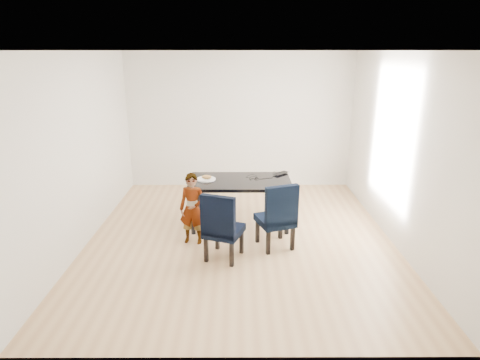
{
  "coord_description": "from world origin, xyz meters",
  "views": [
    {
      "loc": [
        -0.02,
        -5.52,
        2.7
      ],
      "look_at": [
        0.0,
        0.2,
        0.85
      ],
      "focal_mm": 30.0,
      "sensor_mm": 36.0,
      "label": 1
    }
  ],
  "objects_px": {
    "dining_table": "(240,202)",
    "chair_left": "(224,225)",
    "plate": "(206,179)",
    "laptop": "(279,173)",
    "child": "(193,209)",
    "chair_right": "(275,215)"
  },
  "relations": [
    {
      "from": "chair_left",
      "to": "chair_right",
      "type": "xyz_separation_m",
      "value": [
        0.71,
        0.33,
        0.01
      ]
    },
    {
      "from": "dining_table",
      "to": "laptop",
      "type": "height_order",
      "value": "laptop"
    },
    {
      "from": "chair_left",
      "to": "plate",
      "type": "xyz_separation_m",
      "value": [
        -0.32,
        1.14,
        0.28
      ]
    },
    {
      "from": "dining_table",
      "to": "chair_right",
      "type": "xyz_separation_m",
      "value": [
        0.5,
        -0.78,
        0.12
      ]
    },
    {
      "from": "chair_right",
      "to": "child",
      "type": "height_order",
      "value": "child"
    },
    {
      "from": "chair_right",
      "to": "dining_table",
      "type": "bearing_deg",
      "value": 102.83
    },
    {
      "from": "chair_left",
      "to": "plate",
      "type": "bearing_deg",
      "value": 125.75
    },
    {
      "from": "chair_right",
      "to": "child",
      "type": "relative_size",
      "value": 0.93
    },
    {
      "from": "dining_table",
      "to": "chair_left",
      "type": "bearing_deg",
      "value": -101.08
    },
    {
      "from": "chair_left",
      "to": "child",
      "type": "distance_m",
      "value": 0.66
    },
    {
      "from": "chair_left",
      "to": "plate",
      "type": "height_order",
      "value": "chair_left"
    },
    {
      "from": "dining_table",
      "to": "laptop",
      "type": "bearing_deg",
      "value": 28.36
    },
    {
      "from": "child",
      "to": "laptop",
      "type": "height_order",
      "value": "child"
    },
    {
      "from": "plate",
      "to": "child",
      "type": "bearing_deg",
      "value": -102.25
    },
    {
      "from": "plate",
      "to": "laptop",
      "type": "height_order",
      "value": "laptop"
    },
    {
      "from": "chair_left",
      "to": "laptop",
      "type": "relative_size",
      "value": 3.23
    },
    {
      "from": "chair_right",
      "to": "child",
      "type": "distance_m",
      "value": 1.19
    },
    {
      "from": "dining_table",
      "to": "plate",
      "type": "xyz_separation_m",
      "value": [
        -0.54,
        0.03,
        0.38
      ]
    },
    {
      "from": "dining_table",
      "to": "chair_left",
      "type": "xyz_separation_m",
      "value": [
        -0.22,
        -1.11,
        0.11
      ]
    },
    {
      "from": "chair_left",
      "to": "laptop",
      "type": "bearing_deg",
      "value": 79.43
    },
    {
      "from": "dining_table",
      "to": "chair_right",
      "type": "relative_size",
      "value": 1.63
    },
    {
      "from": "dining_table",
      "to": "child",
      "type": "xyz_separation_m",
      "value": [
        -0.69,
        -0.65,
        0.15
      ]
    }
  ]
}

